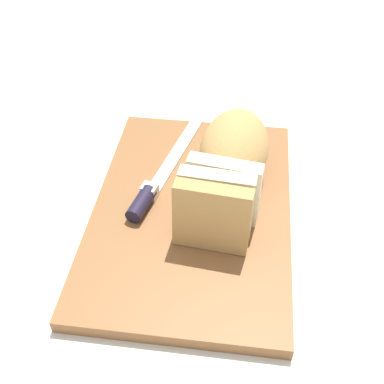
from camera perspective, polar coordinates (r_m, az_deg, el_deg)
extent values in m
plane|color=silver|center=(0.73, 0.00, -2.88)|extent=(3.00, 3.00, 0.00)
cube|color=brown|center=(0.72, 0.00, -2.31)|extent=(0.43, 0.29, 0.02)
ellipsoid|color=tan|center=(0.74, 5.02, 5.08)|extent=(0.17, 0.12, 0.10)
cube|color=beige|center=(0.67, 3.74, 0.23)|extent=(0.04, 0.10, 0.10)
cube|color=beige|center=(0.65, 2.82, -1.31)|extent=(0.04, 0.10, 0.10)
cube|color=tan|center=(0.63, 2.35, -3.03)|extent=(0.04, 0.10, 0.10)
cube|color=silver|center=(0.81, -1.80, 4.65)|extent=(0.22, 0.07, 0.00)
cylinder|color=black|center=(0.71, -6.01, -1.38)|extent=(0.06, 0.04, 0.02)
cube|color=silver|center=(0.73, -5.03, 0.09)|extent=(0.02, 0.03, 0.02)
sphere|color=#996633|center=(0.72, 2.33, -1.03)|extent=(0.01, 0.01, 0.01)
sphere|color=#996633|center=(0.73, 1.81, -0.64)|extent=(0.00, 0.00, 0.00)
sphere|color=#996633|center=(0.68, -1.94, -4.62)|extent=(0.01, 0.01, 0.01)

